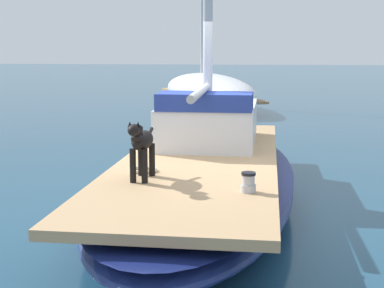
{
  "coord_description": "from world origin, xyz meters",
  "views": [
    {
      "loc": [
        0.76,
        -7.65,
        2.15
      ],
      "look_at": [
        0.0,
        -1.0,
        1.01
      ],
      "focal_mm": 54.0,
      "sensor_mm": 36.0,
      "label": 1
    }
  ],
  "objects": [
    {
      "name": "ground_plane",
      "position": [
        0.0,
        0.0,
        0.0
      ],
      "size": [
        120.0,
        120.0,
        0.0
      ],
      "primitive_type": "plane",
      "color": "navy"
    },
    {
      "name": "sailboat_main",
      "position": [
        0.0,
        0.0,
        0.34
      ],
      "size": [
        2.66,
        7.29,
        0.66
      ],
      "color": "navy",
      "rests_on": "ground"
    },
    {
      "name": "cabin_house",
      "position": [
        0.02,
        1.12,
        1.01
      ],
      "size": [
        1.44,
        2.25,
        0.84
      ],
      "color": "silver",
      "rests_on": "sailboat_main"
    },
    {
      "name": "dog_black",
      "position": [
        -0.52,
        -1.42,
        1.08
      ],
      "size": [
        0.24,
        0.94,
        0.7
      ],
      "color": "black",
      "rests_on": "sailboat_main"
    },
    {
      "name": "deck_winch",
      "position": [
        0.68,
        -1.84,
        0.76
      ],
      "size": [
        0.16,
        0.16,
        0.21
      ],
      "color": "#B7B7BC",
      "rests_on": "sailboat_main"
    },
    {
      "name": "coiled_rope",
      "position": [
        -0.58,
        -0.98,
        0.68
      ],
      "size": [
        0.32,
        0.32,
        0.04
      ],
      "primitive_type": "torus",
      "color": "beige",
      "rests_on": "sailboat_main"
    },
    {
      "name": "moored_boat_far_astern",
      "position": [
        -0.98,
        12.52,
        0.62
      ],
      "size": [
        4.88,
        7.55,
        7.87
      ],
      "color": "white",
      "rests_on": "ground"
    }
  ]
}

